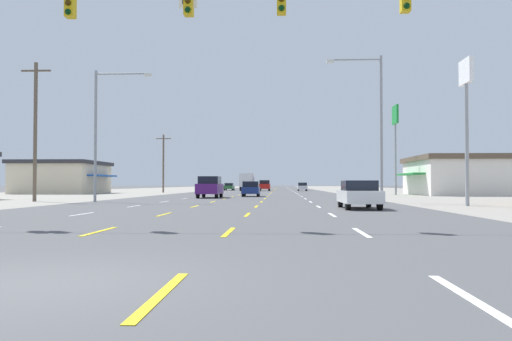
{
  "coord_description": "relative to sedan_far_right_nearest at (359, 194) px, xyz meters",
  "views": [
    {
      "loc": [
        3.14,
        -6.3,
        1.28
      ],
      "look_at": [
        0.57,
        45.54,
        2.68
      ],
      "focal_mm": 35.17,
      "sensor_mm": 36.0,
      "label": 1
    }
  ],
  "objects": [
    {
      "name": "ground_plane",
      "position": [
        -7.18,
        46.06,
        -0.76
      ],
      "size": [
        572.0,
        572.0,
        0.0
      ],
      "primitive_type": "plane",
      "color": "#4C4C4F"
    },
    {
      "name": "streetlight_right_row_0",
      "position": [
        2.61,
        8.99,
        5.13
      ],
      "size": [
        3.89,
        0.26,
        10.27
      ],
      "color": "gray",
      "rests_on": "ground"
    },
    {
      "name": "sedan_far_left_farthest",
      "position": [
        -14.3,
        72.89,
        0.0
      ],
      "size": [
        1.8,
        4.5,
        1.46
      ],
      "color": "#235B2D",
      "rests_on": "ground"
    },
    {
      "name": "suv_inner_left_near",
      "position": [
        -10.61,
        19.86,
        0.27
      ],
      "size": [
        1.98,
        4.9,
        1.98
      ],
      "color": "#4C196B",
      "rests_on": "ground"
    },
    {
      "name": "utility_pole_left_row_0",
      "position": [
        -22.02,
        9.5,
        4.55
      ],
      "size": [
        2.2,
        0.26,
        10.21
      ],
      "color": "brown",
      "rests_on": "ground"
    },
    {
      "name": "signal_span_wire",
      "position": [
        -7.58,
        -9.89,
        4.82
      ],
      "size": [
        25.02,
        0.53,
        9.28
      ],
      "color": "brown",
      "rests_on": "ground"
    },
    {
      "name": "utility_pole_left_row_1",
      "position": [
        -21.63,
        47.93,
        3.78
      ],
      "size": [
        2.2,
        0.26,
        8.68
      ],
      "color": "brown",
      "rests_on": "ground"
    },
    {
      "name": "storefront_right_row_1",
      "position": [
        15.87,
        33.02,
        1.52
      ],
      "size": [
        10.19,
        12.69,
        4.49
      ],
      "color": "silver",
      "rests_on": "ground"
    },
    {
      "name": "hatchback_center_turn_mid",
      "position": [
        -7.08,
        24.75,
        0.03
      ],
      "size": [
        1.72,
        3.9,
        1.54
      ],
      "color": "navy",
      "rests_on": "ground"
    },
    {
      "name": "lot_apron_right",
      "position": [
        17.57,
        46.06,
        -0.75
      ],
      "size": [
        28.0,
        440.0,
        0.01
      ],
      "primitive_type": "cube",
      "color": "gray",
      "rests_on": "ground"
    },
    {
      "name": "sedan_far_right_nearest",
      "position": [
        0.0,
        0.0,
        0.0
      ],
      "size": [
        1.8,
        4.5,
        1.46
      ],
      "color": "white",
      "rests_on": "ground"
    },
    {
      "name": "streetlight_left_row_0",
      "position": [
        -16.9,
        8.99,
        4.74
      ],
      "size": [
        4.15,
        0.26,
        9.45
      ],
      "color": "gray",
      "rests_on": "ground"
    },
    {
      "name": "pole_sign_right_row_1",
      "position": [
        9.38,
        33.04,
        7.38
      ],
      "size": [
        0.24,
        2.45,
        10.48
      ],
      "color": "gray",
      "rests_on": "ground"
    },
    {
      "name": "storefront_left_row_1",
      "position": [
        -33.56,
        40.14,
        1.45
      ],
      "size": [
        11.43,
        11.46,
        4.35
      ],
      "color": "beige",
      "rests_on": "ground"
    },
    {
      "name": "pole_sign_right_row_0",
      "position": [
        6.75,
        3.36,
        5.53
      ],
      "size": [
        0.24,
        1.74,
        8.57
      ],
      "color": "gray",
      "rests_on": "ground"
    },
    {
      "name": "lot_apron_left",
      "position": [
        -31.93,
        46.06,
        -0.75
      ],
      "size": [
        28.0,
        440.0,
        0.01
      ],
      "primitive_type": "cube",
      "color": "gray",
      "rests_on": "ground"
    },
    {
      "name": "box_truck_inner_left_farther",
      "position": [
        -10.47,
        68.31,
        1.08
      ],
      "size": [
        2.4,
        7.2,
        3.23
      ],
      "color": "navy",
      "rests_on": "ground"
    },
    {
      "name": "hatchback_far_right_far",
      "position": [
        -0.06,
        66.96,
        0.03
      ],
      "size": [
        1.72,
        3.9,
        1.54
      ],
      "color": "silver",
      "rests_on": "ground"
    },
    {
      "name": "suv_center_turn_midfar",
      "position": [
        -7.04,
        66.75,
        0.27
      ],
      "size": [
        1.98,
        4.9,
        1.98
      ],
      "color": "red",
      "rests_on": "ground"
    },
    {
      "name": "lane_markings",
      "position": [
        -7.18,
        84.56,
        -0.75
      ],
      "size": [
        10.64,
        227.6,
        0.01
      ],
      "color": "white",
      "rests_on": "ground"
    }
  ]
}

